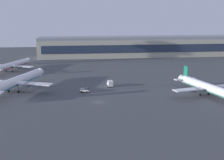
{
  "coord_description": "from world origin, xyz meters",
  "views": [
    {
      "loc": [
        -8.8,
        -119.95,
        36.38
      ],
      "look_at": [
        8.19,
        22.86,
        4.0
      ],
      "focal_mm": 48.72,
      "sensor_mm": 36.0,
      "label": 1
    }
  ],
  "objects_px": {
    "airplane_near_gate": "(16,82)",
    "maintenance_van": "(85,90)",
    "catering_truck": "(110,83)",
    "airplane_mid_apron": "(11,65)",
    "airplane_terminal_side": "(208,88)"
  },
  "relations": [
    {
      "from": "maintenance_van",
      "to": "airplane_mid_apron",
      "type": "bearing_deg",
      "value": -119.28
    },
    {
      "from": "airplane_terminal_side",
      "to": "airplane_mid_apron",
      "type": "distance_m",
      "value": 119.26
    },
    {
      "from": "airplane_near_gate",
      "to": "maintenance_van",
      "type": "height_order",
      "value": "airplane_near_gate"
    },
    {
      "from": "airplane_terminal_side",
      "to": "catering_truck",
      "type": "bearing_deg",
      "value": -43.94
    },
    {
      "from": "maintenance_van",
      "to": "catering_truck",
      "type": "distance_m",
      "value": 16.19
    },
    {
      "from": "airplane_near_gate",
      "to": "catering_truck",
      "type": "xyz_separation_m",
      "value": [
        44.67,
        4.5,
        -3.02
      ]
    },
    {
      "from": "airplane_terminal_side",
      "to": "catering_truck",
      "type": "height_order",
      "value": "airplane_terminal_side"
    },
    {
      "from": "catering_truck",
      "to": "maintenance_van",
      "type": "bearing_deg",
      "value": -144.41
    },
    {
      "from": "catering_truck",
      "to": "airplane_mid_apron",
      "type": "bearing_deg",
      "value": 138.26
    },
    {
      "from": "airplane_terminal_side",
      "to": "maintenance_van",
      "type": "distance_m",
      "value": 54.64
    },
    {
      "from": "airplane_terminal_side",
      "to": "airplane_near_gate",
      "type": "relative_size",
      "value": 0.91
    },
    {
      "from": "airplane_near_gate",
      "to": "maintenance_van",
      "type": "xyz_separation_m",
      "value": [
        32.0,
        -5.57,
        -3.42
      ]
    },
    {
      "from": "airplane_terminal_side",
      "to": "maintenance_van",
      "type": "xyz_separation_m",
      "value": [
        -52.87,
        13.49,
        -2.89
      ]
    },
    {
      "from": "airplane_mid_apron",
      "to": "airplane_terminal_side",
      "type": "bearing_deg",
      "value": -12.64
    },
    {
      "from": "airplane_near_gate",
      "to": "airplane_mid_apron",
      "type": "distance_m",
      "value": 51.72
    }
  ]
}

